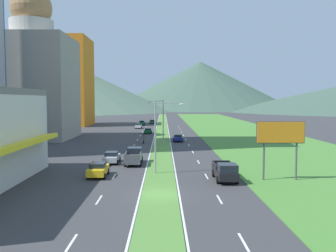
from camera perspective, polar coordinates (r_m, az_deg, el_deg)
ground_plane at (r=32.75m, az=-1.34°, el=-10.77°), size 600.00×600.00×0.00m
grass_median at (r=92.02m, az=-0.96°, el=-1.08°), size 3.20×240.00×0.06m
grass_verge_right at (r=94.23m, az=11.67°, el=-1.04°), size 24.00×240.00×0.06m
lane_dash_left_1 at (r=23.15m, az=-14.97°, el=-17.34°), size 0.16×2.80×0.01m
lane_dash_left_2 at (r=31.72m, az=-10.81°, el=-11.33°), size 0.16×2.80×0.01m
lane_dash_left_3 at (r=40.58m, az=-8.52°, el=-7.88°), size 0.16×2.80×0.01m
lane_dash_left_4 at (r=49.57m, az=-7.07°, el=-5.66°), size 0.16×2.80×0.01m
lane_dash_left_5 at (r=58.64m, az=-6.08°, el=-4.13°), size 0.16×2.80×0.01m
lane_dash_left_6 at (r=67.75m, az=-5.36°, el=-3.01°), size 0.16×2.80×0.01m
lane_dash_left_7 at (r=76.89m, az=-4.81°, el=-2.15°), size 0.16×2.80×0.01m
lane_dash_left_8 at (r=86.05m, az=-4.37°, el=-1.47°), size 0.16×2.80×0.01m
lane_dash_left_9 at (r=95.22m, az=-4.02°, el=-0.93°), size 0.16×2.80×0.01m
lane_dash_left_10 at (r=104.40m, az=-3.74°, el=-0.48°), size 0.16×2.80×0.01m
lane_dash_left_11 at (r=113.59m, az=-3.50°, el=-0.10°), size 0.16×2.80×0.01m
lane_dash_right_1 at (r=23.00m, az=11.80°, el=-17.43°), size 0.16×2.80×0.01m
lane_dash_right_2 at (r=31.61m, az=8.10°, el=-11.35°), size 0.16×2.80×0.01m
lane_dash_right_3 at (r=40.50m, az=6.08°, el=-7.88°), size 0.16×2.80×0.01m
lane_dash_right_4 at (r=49.51m, az=4.80°, el=-5.66°), size 0.16×2.80×0.01m
lane_dash_right_5 at (r=58.58m, az=3.93°, el=-4.12°), size 0.16×2.80×0.01m
lane_dash_right_6 at (r=67.70m, az=3.29°, el=-3.00°), size 0.16×2.80×0.01m
lane_dash_right_7 at (r=76.84m, az=2.81°, el=-2.14°), size 0.16×2.80×0.01m
lane_dash_right_8 at (r=86.01m, az=2.43°, el=-1.47°), size 0.16×2.80×0.01m
lane_dash_right_9 at (r=95.18m, az=2.12°, el=-0.92°), size 0.16×2.80×0.01m
lane_dash_right_10 at (r=104.37m, az=1.86°, el=-0.48°), size 0.16×2.80×0.01m
lane_dash_right_11 at (r=113.56m, az=1.65°, el=-0.10°), size 0.16×2.80×0.01m
edge_line_median_left at (r=92.05m, az=-2.05°, el=-1.10°), size 0.16×240.00×0.01m
edge_line_median_right at (r=92.04m, az=0.13°, el=-1.10°), size 0.16×240.00×0.01m
domed_building at (r=84.15m, az=-20.45°, el=7.06°), size 16.57×16.57×32.32m
midrise_colored at (r=124.06m, az=-16.15°, el=6.68°), size 17.10×17.10×28.47m
hill_far_left at (r=274.73m, az=-17.40°, el=6.31°), size 168.49×168.49×39.28m
hill_far_center at (r=324.27m, az=5.09°, el=6.37°), size 163.43×163.43×42.03m
street_lamp_near at (r=41.18m, az=-1.42°, el=-0.84°), size 3.34×0.43×8.26m
street_lamp_mid at (r=66.38m, az=-1.05°, el=1.05°), size 2.88×0.41×8.32m
billboard_roadside at (r=39.38m, az=17.31°, el=-1.44°), size 5.08×0.28×6.23m
car_0 at (r=90.71m, az=-3.17°, el=-0.73°), size 1.95×4.05×1.35m
car_1 at (r=106.71m, az=-4.68°, el=0.02°), size 1.86×4.04×1.49m
car_2 at (r=73.47m, az=1.56°, el=-1.86°), size 1.95×4.44×1.40m
car_3 at (r=127.65m, az=-2.50°, el=0.70°), size 1.91×4.48×1.43m
car_4 at (r=40.77m, az=-10.94°, el=-6.72°), size 1.98×4.31×1.56m
car_5 at (r=119.98m, az=-4.12°, el=0.50°), size 1.86×4.78×1.59m
car_6 at (r=49.08m, az=-8.85°, el=-4.87°), size 1.99×4.30×1.53m
pickup_truck_0 at (r=48.05m, az=-5.39°, el=-4.78°), size 2.18×5.40×2.00m
pickup_truck_1 at (r=38.40m, az=9.01°, el=-7.09°), size 2.18×5.40×2.00m
motorcycle_rider at (r=70.15m, az=-3.86°, el=-2.14°), size 0.36×2.00×1.80m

